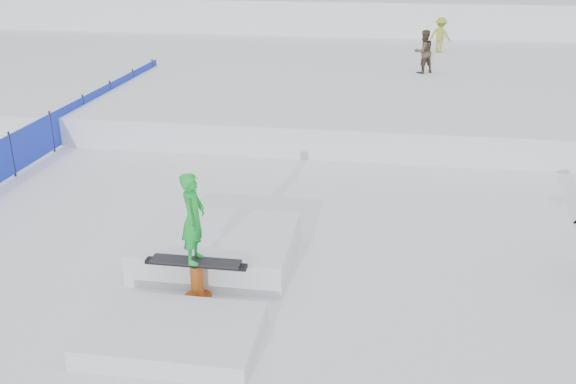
# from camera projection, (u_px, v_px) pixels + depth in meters

# --- Properties ---
(ground) EXTENTS (120.00, 120.00, 0.00)m
(ground) POSITION_uv_depth(u_px,v_px,m) (236.00, 302.00, 10.01)
(ground) COLOR white
(snow_berm) EXTENTS (60.00, 14.00, 2.40)m
(snow_berm) POSITION_uv_depth(u_px,v_px,m) (355.00, 12.00, 37.07)
(snow_berm) COLOR white
(snow_berm) RESTS_ON ground
(snow_midrise) EXTENTS (50.00, 18.00, 0.80)m
(snow_midrise) POSITION_uv_depth(u_px,v_px,m) (332.00, 74.00, 24.53)
(snow_midrise) COLOR white
(snow_midrise) RESTS_ON ground
(safety_fence) EXTENTS (0.05, 16.00, 1.10)m
(safety_fence) POSITION_uv_depth(u_px,v_px,m) (52.00, 132.00, 16.80)
(safety_fence) COLOR #1B33CA
(safety_fence) RESTS_ON ground
(walker_olive) EXTENTS (0.92, 0.87, 1.50)m
(walker_olive) POSITION_uv_depth(u_px,v_px,m) (424.00, 52.00, 22.45)
(walker_olive) COLOR #433627
(walker_olive) RESTS_ON snow_midrise
(walker_ygreen) EXTENTS (1.05, 0.92, 1.41)m
(walker_ygreen) POSITION_uv_depth(u_px,v_px,m) (440.00, 35.00, 26.50)
(walker_ygreen) COLOR #939E2B
(walker_ygreen) RESTS_ON snow_midrise
(jib_rail_feature) EXTENTS (2.60, 4.40, 2.11)m
(jib_rail_feature) POSITION_uv_depth(u_px,v_px,m) (207.00, 265.00, 10.51)
(jib_rail_feature) COLOR white
(jib_rail_feature) RESTS_ON ground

